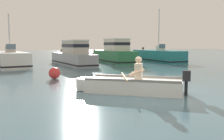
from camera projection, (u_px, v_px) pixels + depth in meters
name	position (u px, v px, depth m)	size (l,w,h in m)	color
ground_plane	(150.00, 94.00, 7.84)	(120.00, 120.00, 0.00)	slate
wooden_dock	(107.00, 53.00, 26.07)	(10.84, 1.64, 1.23)	brown
rowboat_with_person	(132.00, 85.00, 8.09)	(3.17, 2.95, 1.19)	white
moored_boat_white	(10.00, 59.00, 17.96)	(2.37, 6.30, 3.76)	white
moored_boat_grey	(73.00, 56.00, 18.98)	(1.88, 6.46, 1.92)	gray
moored_boat_green	(115.00, 54.00, 21.32)	(2.11, 5.57, 2.06)	#287042
moored_boat_teal	(157.00, 56.00, 22.47)	(2.16, 6.42, 4.73)	#1E727A
mooring_buoy	(54.00, 73.00, 11.25)	(0.53, 0.53, 0.53)	red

